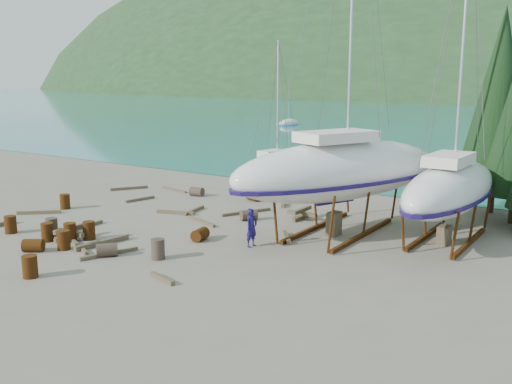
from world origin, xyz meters
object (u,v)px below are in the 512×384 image
Objects in this scene: worker at (252,228)px; large_sailboat_near at (341,170)px; small_sailboat_shore at (275,168)px; large_sailboat_far at (450,188)px.

large_sailboat_near is at bearing -20.42° from worker.
small_sailboat_shore reaches higher than worker.
large_sailboat_far is 14.12m from small_sailboat_shore.
worker is (5.84, -11.23, -0.76)m from small_sailboat_shore.
large_sailboat_near is 1.99× the size of small_sailboat_shore.
large_sailboat_far reaches higher than small_sailboat_shore.
small_sailboat_shore is (-13.02, 5.38, -0.93)m from large_sailboat_far.
large_sailboat_far is at bearing -44.03° from worker.
large_sailboat_far is 9.41m from worker.
large_sailboat_far is 8.83× the size of worker.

